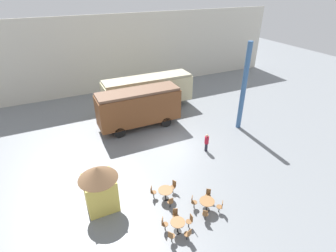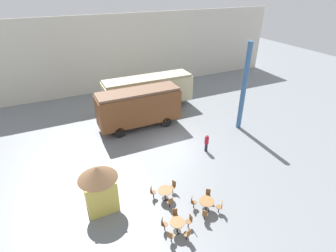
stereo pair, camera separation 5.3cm
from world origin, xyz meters
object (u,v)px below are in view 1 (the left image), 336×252
cafe_chair_0 (208,194)px  passenger_coach_wooden (139,106)px  cafe_table_mid (166,192)px  visitor_person (207,142)px  ticket_kiosk (99,185)px  cafe_table_far (178,224)px  passenger_coach_vintage (148,90)px  cafe_table_near (207,203)px

cafe_chair_0 → passenger_coach_wooden: bearing=-137.9°
cafe_table_mid → visitor_person: bearing=33.3°
visitor_person → ticket_kiosk: size_ratio=0.53×
visitor_person → cafe_table_far: bearing=-133.5°
cafe_table_mid → cafe_chair_0: bearing=-28.0°
cafe_table_mid → passenger_coach_vintage: bearing=72.8°
ticket_kiosk → passenger_coach_wooden: bearing=56.7°
passenger_coach_vintage → cafe_chair_0: size_ratio=10.89×
passenger_coach_vintage → cafe_table_mid: passenger_coach_vintage is taller
passenger_coach_vintage → cafe_table_near: size_ratio=10.31×
passenger_coach_vintage → ticket_kiosk: passenger_coach_vintage is taller
cafe_table_far → passenger_coach_vintage: bearing=73.9°
cafe_table_far → visitor_person: 8.35m
passenger_coach_wooden → visitor_person: bearing=-60.3°
cafe_table_mid → ticket_kiosk: ticket_kiosk is taller
cafe_table_mid → cafe_table_far: cafe_table_far is taller
passenger_coach_vintage → cafe_table_far: bearing=-106.1°
ticket_kiosk → cafe_table_mid: bearing=-16.8°
cafe_table_far → ticket_kiosk: (-3.35, 3.72, 1.08)m
passenger_coach_wooden → visitor_person: size_ratio=4.81×
cafe_table_near → passenger_coach_wooden: bearing=90.5°
passenger_coach_vintage → cafe_table_far: passenger_coach_vintage is taller
visitor_person → cafe_table_mid: bearing=-146.7°
cafe_table_mid → cafe_table_far: (-0.46, -2.58, -0.01)m
passenger_coach_wooden → cafe_chair_0: passenger_coach_wooden is taller
cafe_chair_0 → ticket_kiosk: ticket_kiosk is taller
cafe_table_far → cafe_chair_0: bearing=24.7°
cafe_table_near → cafe_table_mid: (-1.86, 1.92, 0.01)m
passenger_coach_vintage → ticket_kiosk: size_ratio=3.16×
passenger_coach_wooden → cafe_table_near: 11.67m
cafe_chair_0 → visitor_person: (2.90, 4.75, 0.34)m
passenger_coach_wooden → cafe_table_far: size_ratio=9.20×
cafe_table_mid → visitor_person: size_ratio=0.60×
cafe_table_far → visitor_person: visitor_person is taller
cafe_table_far → cafe_chair_0: size_ratio=0.95×
cafe_chair_0 → ticket_kiosk: size_ratio=0.29×
cafe_table_far → ticket_kiosk: 5.12m
passenger_coach_vintage → visitor_person: bearing=-82.9°
cafe_table_mid → cafe_table_far: 2.62m
cafe_table_far → passenger_coach_wooden: bearing=79.7°
passenger_coach_wooden → cafe_chair_0: (0.62, -10.92, -1.65)m
cafe_table_near → visitor_person: bearing=57.6°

